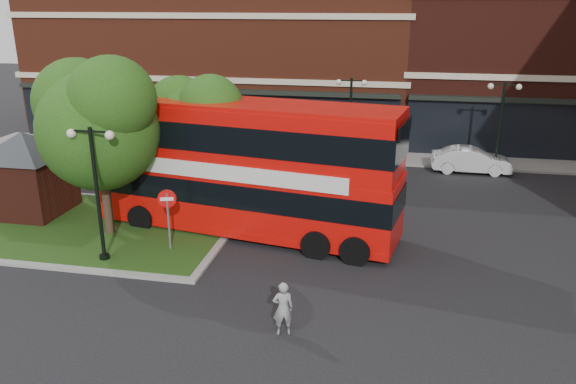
% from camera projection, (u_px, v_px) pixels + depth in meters
% --- Properties ---
extents(ground, '(120.00, 120.00, 0.00)m').
position_uv_depth(ground, '(250.00, 278.00, 19.20)').
color(ground, black).
rests_on(ground, ground).
extents(pavement_far, '(44.00, 3.00, 0.12)m').
position_uv_depth(pavement_far, '(319.00, 154.00, 34.49)').
color(pavement_far, slate).
rests_on(pavement_far, ground).
extents(terrace_far_left, '(26.00, 12.00, 14.00)m').
position_uv_depth(terrace_far_left, '(226.00, 30.00, 40.67)').
color(terrace_far_left, maroon).
rests_on(terrace_far_left, ground).
extents(terrace_far_right, '(18.00, 12.00, 16.00)m').
position_uv_depth(terrace_far_right, '(552.00, 17.00, 36.30)').
color(terrace_far_right, '#471911').
rests_on(terrace_far_right, ground).
extents(traffic_island, '(12.60, 7.60, 0.15)m').
position_uv_depth(traffic_island, '(83.00, 226.00, 23.43)').
color(traffic_island, gray).
rests_on(traffic_island, ground).
extents(kiosk, '(6.51, 6.51, 3.60)m').
position_uv_depth(kiosk, '(26.00, 164.00, 24.18)').
color(kiosk, '#471911').
rests_on(kiosk, traffic_island).
extents(tree_island_west, '(5.40, 4.71, 7.21)m').
position_uv_depth(tree_island_west, '(96.00, 118.00, 21.25)').
color(tree_island_west, '#2D2116').
rests_on(tree_island_west, ground).
extents(tree_island_east, '(4.46, 3.90, 6.29)m').
position_uv_depth(tree_island_east, '(196.00, 122.00, 23.18)').
color(tree_island_east, '#2D2116').
rests_on(tree_island_east, ground).
extents(lamp_island, '(1.72, 0.36, 5.00)m').
position_uv_depth(lamp_island, '(97.00, 188.00, 19.48)').
color(lamp_island, black).
rests_on(lamp_island, ground).
extents(lamp_far_left, '(1.72, 0.36, 5.00)m').
position_uv_depth(lamp_far_left, '(350.00, 117.00, 31.37)').
color(lamp_far_left, black).
rests_on(lamp_far_left, ground).
extents(lamp_far_right, '(1.72, 0.36, 5.00)m').
position_uv_depth(lamp_far_right, '(500.00, 123.00, 29.90)').
color(lamp_far_right, black).
rests_on(lamp_far_right, ground).
extents(bus, '(12.56, 4.79, 4.68)m').
position_uv_depth(bus, '(245.00, 159.00, 22.13)').
color(bus, red).
rests_on(bus, ground).
extents(woman, '(0.68, 0.55, 1.63)m').
position_uv_depth(woman, '(283.00, 308.00, 15.76)').
color(woman, gray).
rests_on(woman, ground).
extents(car_silver, '(3.90, 1.74, 1.30)m').
position_uv_depth(car_silver, '(290.00, 152.00, 32.71)').
color(car_silver, '#9DA0A4').
rests_on(car_silver, ground).
extents(car_white, '(4.24, 1.50, 1.39)m').
position_uv_depth(car_white, '(471.00, 160.00, 30.82)').
color(car_white, white).
rests_on(car_white, ground).
extents(no_entry_sign, '(0.67, 0.25, 2.48)m').
position_uv_depth(no_entry_sign, '(168.00, 208.00, 20.66)').
color(no_entry_sign, slate).
rests_on(no_entry_sign, ground).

